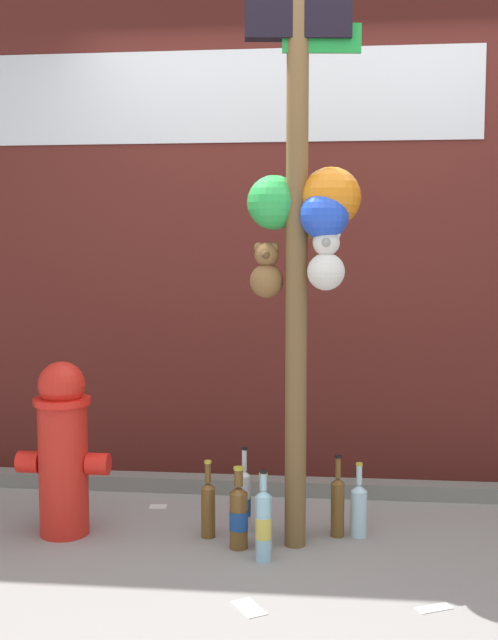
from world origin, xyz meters
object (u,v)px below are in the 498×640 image
object	(u,v)px
bottle_0	(263,525)
bottle_6	(244,500)
bottle_1	(338,504)
memorial_post	(304,197)
fire_hydrant	(63,448)
bottle_3	(359,508)
bottle_4	(208,507)
bottle_5	(297,500)
bottle_2	(239,516)
bottle_7	(263,518)

from	to	relation	value
bottle_0	bottle_6	size ratio (longest dim) A/B	0.98
bottle_6	bottle_1	bearing A→B (deg)	-3.56
bottle_0	bottle_6	xyz separation A→B (m)	(-0.12, 0.34, -0.01)
memorial_post	fire_hydrant	distance (m)	1.55
bottle_3	memorial_post	bearing A→B (deg)	-154.19
bottle_3	bottle_0	bearing A→B (deg)	-141.05
fire_hydrant	bottle_4	size ratio (longest dim) A/B	2.25
bottle_5	bottle_0	bearing A→B (deg)	-112.86
fire_hydrant	bottle_2	bearing A→B (deg)	-6.27
fire_hydrant	bottle_3	size ratio (longest dim) A/B	2.34
bottle_5	bottle_7	distance (m)	0.22
memorial_post	bottle_1	world-z (taller)	memorial_post
bottle_1	bottle_3	distance (m)	0.10
fire_hydrant	bottle_7	distance (m)	0.96
bottle_4	bottle_1	bearing A→B (deg)	7.02
memorial_post	fire_hydrant	xyz separation A→B (m)	(-1.08, 0.01, -1.12)
bottle_4	bottle_7	distance (m)	0.28
bottle_1	bottle_3	size ratio (longest dim) A/B	1.10
bottle_6	memorial_post	bearing A→B (deg)	-27.23
bottle_1	bottle_6	size ratio (longest dim) A/B	0.95
fire_hydrant	bottle_4	distance (m)	0.71
memorial_post	fire_hydrant	bearing A→B (deg)	179.34
fire_hydrant	bottle_1	size ratio (longest dim) A/B	2.13
bottle_2	bottle_5	world-z (taller)	bottle_5
bottle_5	fire_hydrant	bearing A→B (deg)	-175.44
bottle_2	bottle_5	distance (m)	0.30
bottle_3	bottle_5	xyz separation A→B (m)	(-0.28, -0.03, 0.04)
bottle_5	bottle_4	bearing A→B (deg)	-171.95
bottle_0	bottle_4	world-z (taller)	bottle_0
bottle_5	bottle_7	xyz separation A→B (m)	(-0.14, -0.17, -0.02)
bottle_4	bottle_7	xyz separation A→B (m)	(0.26, -0.12, 0.00)
memorial_post	bottle_6	size ratio (longest dim) A/B	6.42
bottle_4	bottle_6	distance (m)	0.18
bottle_3	bottle_7	bearing A→B (deg)	-154.38
bottle_2	bottle_7	size ratio (longest dim) A/B	1.07
bottle_2	bottle_5	size ratio (longest dim) A/B	0.89
bottle_3	bottle_5	distance (m)	0.28
fire_hydrant	bottle_4	bearing A→B (deg)	2.44
fire_hydrant	bottle_6	size ratio (longest dim) A/B	2.02
bottle_0	bottle_1	xyz separation A→B (m)	(0.31, 0.32, -0.01)
bottle_0	bottle_1	distance (m)	0.44
bottle_2	bottle_3	size ratio (longest dim) A/B	1.07
memorial_post	bottle_6	world-z (taller)	memorial_post
bottle_6	bottle_7	world-z (taller)	bottle_6
bottle_0	bottle_6	world-z (taller)	bottle_6
bottle_2	bottle_4	world-z (taller)	bottle_2
fire_hydrant	bottle_2	size ratio (longest dim) A/B	2.20
bottle_7	bottle_0	bearing A→B (deg)	-84.72
bottle_0	bottle_7	world-z (taller)	bottle_0
bottle_0	bottle_3	distance (m)	0.52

